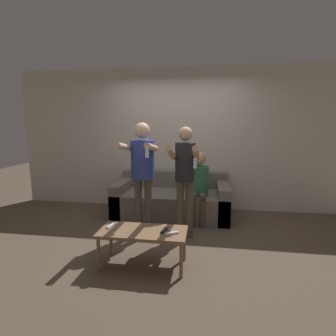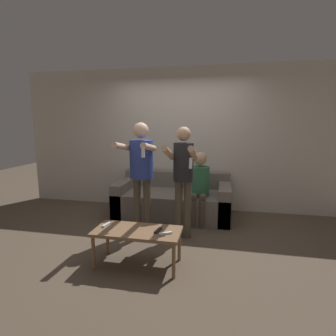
# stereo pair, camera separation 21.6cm
# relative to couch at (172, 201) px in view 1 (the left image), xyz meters

# --- Properties ---
(ground_plane) EXTENTS (14.00, 14.00, 0.00)m
(ground_plane) POSITION_rel_couch_xyz_m (0.06, -1.02, -0.27)
(ground_plane) COLOR brown
(wall_back) EXTENTS (6.40, 0.06, 2.70)m
(wall_back) POSITION_rel_couch_xyz_m (0.06, 0.51, 1.08)
(wall_back) COLOR beige
(wall_back) RESTS_ON ground_plane
(couch) EXTENTS (2.02, 0.95, 0.75)m
(couch) POSITION_rel_couch_xyz_m (0.00, 0.00, 0.00)
(couch) COLOR slate
(couch) RESTS_ON ground_plane
(person_standing_left) EXTENTS (0.46, 0.73, 1.67)m
(person_standing_left) POSITION_rel_couch_xyz_m (-0.31, -0.91, 0.79)
(person_standing_left) COLOR brown
(person_standing_left) RESTS_ON ground_plane
(person_standing_right) EXTENTS (0.40, 0.71, 1.61)m
(person_standing_right) POSITION_rel_couch_xyz_m (0.31, -0.91, 0.72)
(person_standing_right) COLOR brown
(person_standing_right) RESTS_ON ground_plane
(person_seated) EXTENTS (0.32, 0.54, 1.19)m
(person_seated) POSITION_rel_couch_xyz_m (0.49, -0.22, 0.39)
(person_seated) COLOR brown
(person_seated) RESTS_ON ground_plane
(coffee_table) EXTENTS (1.01, 0.46, 0.44)m
(coffee_table) POSITION_rel_couch_xyz_m (-0.10, -1.76, 0.12)
(coffee_table) COLOR #846042
(coffee_table) RESTS_ON ground_plane
(remote_near) EXTENTS (0.15, 0.11, 0.02)m
(remote_near) POSITION_rel_couch_xyz_m (0.25, -1.82, 0.18)
(remote_near) COLOR white
(remote_near) RESTS_ON coffee_table
(remote_mid) EXTENTS (0.07, 0.15, 0.02)m
(remote_mid) POSITION_rel_couch_xyz_m (0.14, -1.76, 0.18)
(remote_mid) COLOR black
(remote_mid) RESTS_ON coffee_table
(remote_far) EXTENTS (0.07, 0.15, 0.02)m
(remote_far) POSITION_rel_couch_xyz_m (-0.51, -1.71, 0.18)
(remote_far) COLOR white
(remote_far) RESTS_ON coffee_table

